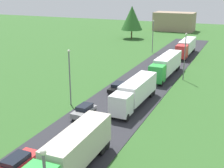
{
  "coord_description": "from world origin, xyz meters",
  "views": [
    {
      "loc": [
        15.39,
        -3.2,
        16.07
      ],
      "look_at": [
        -1.08,
        34.58,
        2.92
      ],
      "focal_mm": 49.55,
      "sensor_mm": 36.0,
      "label": 1
    }
  ],
  "objects": [
    {
      "name": "car_fourth",
      "position": [
        -2.24,
        39.57,
        0.8
      ],
      "size": [
        1.93,
        4.47,
        1.38
      ],
      "color": "black",
      "rests_on": "road"
    },
    {
      "name": "lamppost_second",
      "position": [
        -6.18,
        31.76,
        4.43
      ],
      "size": [
        0.36,
        0.36,
        7.91
      ],
      "color": "slate",
      "rests_on": "ground"
    },
    {
      "name": "car_second",
      "position": [
        -2.21,
        15.8,
        0.81
      ],
      "size": [
        1.84,
        4.47,
        1.41
      ],
      "color": "red",
      "rests_on": "road"
    },
    {
      "name": "lamppost_third",
      "position": [
        5.93,
        50.25,
        4.67
      ],
      "size": [
        0.36,
        0.36,
        8.39
      ],
      "color": "slate",
      "rests_on": "ground"
    },
    {
      "name": "truck_third",
      "position": [
        2.51,
        51.33,
        2.2
      ],
      "size": [
        2.82,
        13.5,
        3.75
      ],
      "color": "green",
      "rests_on": "road"
    },
    {
      "name": "truck_lead",
      "position": [
        2.63,
        17.13,
        2.15
      ],
      "size": [
        2.61,
        12.36,
        3.67
      ],
      "color": "green",
      "rests_on": "road"
    },
    {
      "name": "car_third",
      "position": [
        -2.47,
        28.83,
        0.85
      ],
      "size": [
        1.84,
        4.02,
        1.52
      ],
      "color": "gray",
      "rests_on": "road"
    },
    {
      "name": "truck_second",
      "position": [
        2.17,
        35.15,
        2.07
      ],
      "size": [
        2.77,
        12.08,
        3.49
      ],
      "color": "white",
      "rests_on": "road"
    },
    {
      "name": "road",
      "position": [
        0.0,
        24.5,
        0.03
      ],
      "size": [
        10.0,
        140.0,
        0.06
      ],
      "primitive_type": "cube",
      "color": "#2B2B30",
      "rests_on": "ground"
    },
    {
      "name": "tree_maple",
      "position": [
        -18.07,
        89.07,
        6.47
      ],
      "size": [
        6.71,
        6.71,
        10.17
      ],
      "color": "#513823",
      "rests_on": "ground"
    },
    {
      "name": "lamppost_fourth",
      "position": [
        -5.92,
        71.0,
        4.53
      ],
      "size": [
        0.36,
        0.36,
        8.1
      ],
      "color": "slate",
      "rests_on": "ground"
    },
    {
      "name": "lane_marking_centre",
      "position": [
        0.0,
        21.58,
        0.07
      ],
      "size": [
        0.16,
        121.61,
        0.01
      ],
      "color": "white",
      "rests_on": "road"
    },
    {
      "name": "truck_fourth",
      "position": [
        2.47,
        70.87,
        2.13
      ],
      "size": [
        2.53,
        13.5,
        3.6
      ],
      "color": "red",
      "rests_on": "road"
    },
    {
      "name": "distant_building",
      "position": [
        -9.82,
        112.35,
        3.37
      ],
      "size": [
        14.54,
        8.01,
        6.74
      ],
      "primitive_type": "cube",
      "color": "#9E846B",
      "rests_on": "ground"
    }
  ]
}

